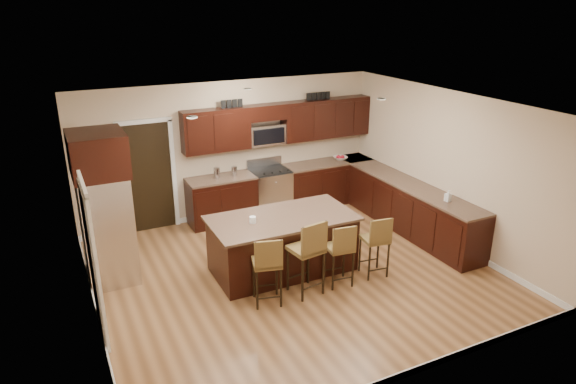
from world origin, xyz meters
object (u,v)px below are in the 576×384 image
range (270,191)px  stool_mid (309,249)px  refrigerator (104,206)px  island (282,245)px  stool_right (341,248)px  stool_left (268,263)px  stool_extra (377,240)px

range → stool_mid: size_ratio=0.94×
stool_mid → refrigerator: 3.13m
stool_mid → refrigerator: bearing=136.7°
island → stool_mid: (0.02, -0.85, 0.31)m
island → stool_right: stool_right is taller
island → stool_mid: 0.90m
island → stool_mid: size_ratio=1.95×
stool_left → stool_right: (1.20, 0.00, -0.03)m
stool_right → stool_extra: 0.65m
island → stool_extra: stool_extra is taller
range → refrigerator: refrigerator is taller
range → stool_mid: 3.20m
range → stool_right: 3.10m
range → island: 2.38m
stool_left → stool_right: bearing=14.5°
island → refrigerator: size_ratio=0.98×
stool_mid → stool_extra: 1.21m
stool_left → stool_mid: (0.65, -0.01, 0.08)m
range → stool_left: size_ratio=1.05×
stool_extra → refrigerator: bearing=161.7°
stool_left → stool_mid: stool_mid is taller
stool_right → stool_extra: bearing=7.0°
stool_left → refrigerator: refrigerator is taller
stool_left → refrigerator: (-1.88, 1.77, 0.55)m
range → island: (-0.79, -2.25, -0.04)m
stool_left → stool_extra: bearing=14.5°
refrigerator → stool_mid: bearing=-35.1°
island → refrigerator: (-2.51, 0.93, 0.78)m
stool_mid → stool_right: bearing=-7.1°
stool_left → stool_mid: 0.65m
stool_mid → refrigerator: refrigerator is taller
range → stool_extra: bearing=-82.0°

